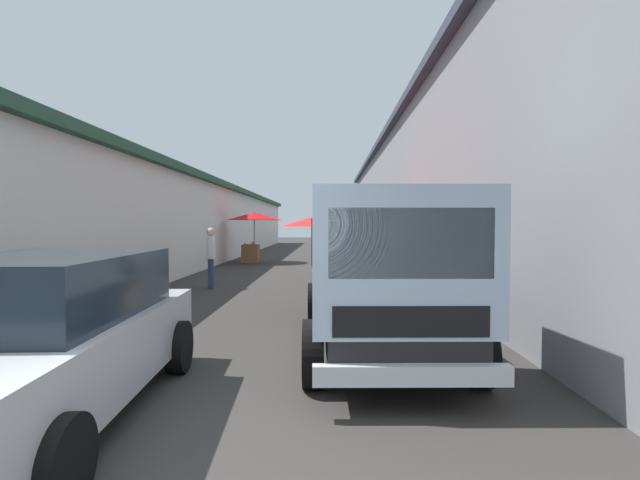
# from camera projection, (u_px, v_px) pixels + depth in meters

# --- Properties ---
(ground) EXTENTS (90.00, 90.00, 0.00)m
(ground) POSITION_uv_depth(u_px,v_px,m) (297.00, 275.00, 15.94)
(ground) COLOR #33302D
(building_left_whitewash) EXTENTS (49.80, 7.50, 3.59)m
(building_left_whitewash) POSITION_uv_depth(u_px,v_px,m) (120.00, 222.00, 18.27)
(building_left_whitewash) COLOR silver
(building_left_whitewash) RESTS_ON ground
(building_right_concrete) EXTENTS (49.80, 7.50, 5.77)m
(building_right_concrete) POSITION_uv_depth(u_px,v_px,m) (485.00, 194.00, 17.94)
(building_right_concrete) COLOR gray
(building_right_concrete) RESTS_ON ground
(fruit_stall_far_right) EXTENTS (2.35, 2.35, 2.11)m
(fruit_stall_far_right) POSITION_uv_depth(u_px,v_px,m) (338.00, 229.00, 9.32)
(fruit_stall_far_right) COLOR #9E9EA3
(fruit_stall_far_right) RESTS_ON ground
(fruit_stall_near_left) EXTENTS (2.48, 2.48, 2.32)m
(fruit_stall_near_left) POSITION_uv_depth(u_px,v_px,m) (254.00, 223.00, 20.73)
(fruit_stall_near_left) COLOR #9E9EA3
(fruit_stall_near_left) RESTS_ON ground
(fruit_stall_far_left) EXTENTS (2.80, 2.80, 2.26)m
(fruit_stall_far_left) POSITION_uv_depth(u_px,v_px,m) (385.00, 222.00, 13.40)
(fruit_stall_far_left) COLOR #9E9EA3
(fruit_stall_far_left) RESTS_ON ground
(hatchback_car) EXTENTS (4.00, 2.10, 1.45)m
(hatchback_car) POSITION_uv_depth(u_px,v_px,m) (39.00, 337.00, 4.06)
(hatchback_car) COLOR #ADAFB5
(hatchback_car) RESTS_ON ground
(delivery_truck) EXTENTS (4.96, 2.07, 2.08)m
(delivery_truck) POSITION_uv_depth(u_px,v_px,m) (387.00, 281.00, 5.57)
(delivery_truck) COLOR black
(delivery_truck) RESTS_ON ground
(vendor_by_crates) EXTENTS (0.32, 0.62, 1.62)m
(vendor_by_crates) POSITION_uv_depth(u_px,v_px,m) (372.00, 242.00, 20.13)
(vendor_by_crates) COLOR navy
(vendor_by_crates) RESTS_ON ground
(vendor_in_shade) EXTENTS (0.64, 0.27, 1.63)m
(vendor_in_shade) POSITION_uv_depth(u_px,v_px,m) (211.00, 253.00, 12.46)
(vendor_in_shade) COLOR navy
(vendor_in_shade) RESTS_ON ground
(parked_scooter) EXTENTS (1.69, 0.32, 1.14)m
(parked_scooter) POSITION_uv_depth(u_px,v_px,m) (344.00, 260.00, 16.69)
(parked_scooter) COLOR black
(parked_scooter) RESTS_ON ground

